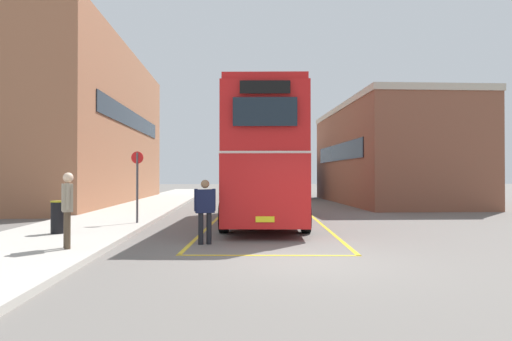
{
  "coord_description": "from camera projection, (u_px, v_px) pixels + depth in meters",
  "views": [
    {
      "loc": [
        -1.48,
        -9.56,
        1.85
      ],
      "look_at": [
        -0.4,
        11.47,
        2.06
      ],
      "focal_mm": 31.4,
      "sensor_mm": 36.0,
      "label": 1
    }
  ],
  "objects": [
    {
      "name": "ground_plane",
      "position": [
        261.0,
        209.0,
        23.99
      ],
      "size": [
        135.6,
        135.6,
        0.0
      ],
      "primitive_type": "plane",
      "color": "#66605B"
    },
    {
      "name": "sidewalk_left",
      "position": [
        147.0,
        206.0,
        26.05
      ],
      "size": [
        4.0,
        57.6,
        0.14
      ],
      "primitive_type": "cube",
      "color": "#B2ADA3",
      "rests_on": "ground"
    },
    {
      "name": "brick_building_left",
      "position": [
        85.0,
        128.0,
        29.48
      ],
      "size": [
        6.41,
        21.25,
        9.97
      ],
      "color": "#9E6647",
      "rests_on": "ground"
    },
    {
      "name": "depot_building_right",
      "position": [
        387.0,
        154.0,
        29.82
      ],
      "size": [
        6.75,
        15.34,
        6.45
      ],
      "color": "brown",
      "rests_on": "ground"
    },
    {
      "name": "double_decker_bus",
      "position": [
        264.0,
        158.0,
        17.57
      ],
      "size": [
        3.4,
        10.66,
        4.75
      ],
      "color": "black",
      "rests_on": "ground"
    },
    {
      "name": "single_deck_bus",
      "position": [
        287.0,
        178.0,
        37.64
      ],
      "size": [
        3.49,
        8.64,
        3.02
      ],
      "color": "black",
      "rests_on": "ground"
    },
    {
      "name": "pedestrian_boarding",
      "position": [
        205.0,
        207.0,
        11.93
      ],
      "size": [
        0.56,
        0.33,
        1.72
      ],
      "color": "black",
      "rests_on": "ground"
    },
    {
      "name": "pedestrian_waiting_near",
      "position": [
        67.0,
        204.0,
        10.42
      ],
      "size": [
        0.41,
        0.55,
        1.77
      ],
      "color": "#473828",
      "rests_on": "sidewalk_left"
    },
    {
      "name": "litter_bin",
      "position": [
        58.0,
        217.0,
        13.09
      ],
      "size": [
        0.43,
        0.43,
        0.95
      ],
      "color": "black",
      "rests_on": "sidewalk_left"
    },
    {
      "name": "bus_stop_sign",
      "position": [
        137.0,
        180.0,
        16.02
      ],
      "size": [
        0.44,
        0.09,
        2.56
      ],
      "color": "#4C4C51",
      "rests_on": "sidewalk_left"
    },
    {
      "name": "bay_marking_yellow",
      "position": [
        267.0,
        228.0,
        15.59
      ],
      "size": [
        5.09,
        12.79,
        0.01
      ],
      "color": "gold",
      "rests_on": "ground"
    }
  ]
}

